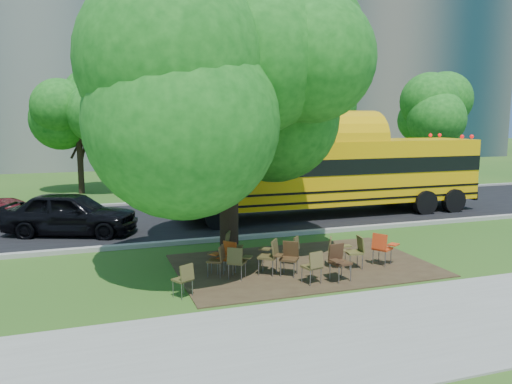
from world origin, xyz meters
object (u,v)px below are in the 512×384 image
object	(u,v)px
chair_3	(289,255)
chair_9	(227,254)
chair_4	(314,264)
chair_11	(293,247)
main_tree	(228,86)
chair_6	(356,249)
chair_0	(185,276)
chair_8	(218,257)
chair_1	(237,260)
chair_7	(382,246)
school_bus	(344,172)
black_car	(71,213)
chair_12	(334,249)
chair_2	(270,253)
chair_10	(232,245)
chair_5	(338,259)

from	to	relation	value
chair_3	chair_9	world-z (taller)	chair_3
chair_4	chair_11	xyz separation A→B (m)	(0.18, 1.76, -0.03)
main_tree	chair_9	xyz separation A→B (m)	(-0.55, -1.75, -4.49)
chair_11	chair_6	bearing A→B (deg)	-83.19
chair_0	chair_11	distance (m)	3.76
chair_3	chair_8	xyz separation A→B (m)	(-1.77, 0.53, -0.04)
chair_1	chair_11	distance (m)	2.05
chair_7	chair_1	bearing A→B (deg)	-123.34
school_bus	chair_11	distance (m)	8.16
main_tree	chair_4	size ratio (longest dim) A/B	9.99
chair_1	chair_11	xyz separation A→B (m)	(1.88, 0.82, -0.03)
chair_4	black_car	world-z (taller)	black_car
main_tree	school_bus	xyz separation A→B (m)	(6.48, 4.80, -3.19)
black_car	school_bus	bearing A→B (deg)	-66.32
chair_11	school_bus	bearing A→B (deg)	0.49
chair_0	chair_6	distance (m)	4.91
chair_0	chair_3	distance (m)	2.96
school_bus	chair_12	xyz separation A→B (m)	(-4.08, -6.96, -1.32)
chair_2	chair_7	bearing A→B (deg)	-57.98
school_bus	chair_10	distance (m)	8.92
chair_4	chair_5	distance (m)	0.70
school_bus	chair_6	world-z (taller)	school_bus
chair_8	chair_3	bearing A→B (deg)	-75.69
chair_2	chair_7	size ratio (longest dim) A/B	1.03
main_tree	chair_8	world-z (taller)	main_tree
chair_6	chair_12	distance (m)	0.58
chair_1	chair_12	size ratio (longest dim) A/B	1.03
chair_1	chair_4	bearing A→B (deg)	5.65
chair_6	chair_11	size ratio (longest dim) A/B	1.12
chair_2	chair_5	distance (m)	1.79
chair_12	black_car	bearing A→B (deg)	-105.42
chair_3	chair_4	xyz separation A→B (m)	(0.33, -0.84, -0.03)
school_bus	chair_2	world-z (taller)	school_bus
chair_5	school_bus	bearing A→B (deg)	-128.78
chair_0	chair_3	size ratio (longest dim) A/B	0.89
chair_8	black_car	xyz separation A→B (m)	(-3.76, 6.23, 0.26)
school_bus	chair_8	bearing A→B (deg)	-137.77
chair_7	chair_11	size ratio (longest dim) A/B	1.15
chair_11	chair_2	bearing A→B (deg)	166.00
chair_4	chair_10	distance (m)	2.70
chair_4	main_tree	bearing A→B (deg)	97.61
chair_4	chair_10	bearing A→B (deg)	109.09
chair_1	chair_8	distance (m)	0.59
chair_0	black_car	world-z (taller)	black_car
black_car	chair_7	bearing A→B (deg)	-107.70
chair_3	black_car	distance (m)	8.74
chair_0	chair_4	bearing A→B (deg)	-31.59
chair_1	chair_11	bearing A→B (deg)	58.29
main_tree	chair_10	world-z (taller)	main_tree
chair_1	chair_5	size ratio (longest dim) A/B	0.92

